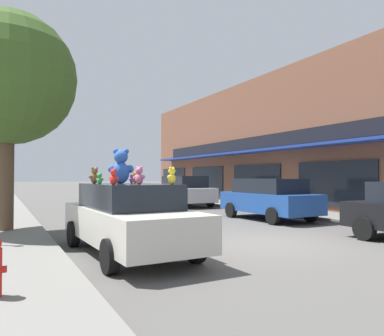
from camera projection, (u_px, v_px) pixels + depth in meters
name	position (u px, v px, depth m)	size (l,w,h in m)	color
ground_plane	(261.00, 243.00, 9.65)	(260.00, 260.00, 0.00)	#514F4C
sidewalk_near	(3.00, 265.00, 6.93)	(2.26, 90.00, 0.16)	slate
storefront_row	(344.00, 146.00, 24.88)	(15.59, 28.50, 7.46)	brown
plush_art_car	(128.00, 217.00, 8.28)	(2.08, 4.84, 1.55)	beige
teddy_bear_giant	(121.00, 167.00, 8.54)	(0.61, 0.44, 0.81)	blue
teddy_bear_red	(114.00, 177.00, 7.01)	(0.18, 0.24, 0.32)	red
teddy_bear_cream	(118.00, 178.00, 9.32)	(0.17, 0.21, 0.28)	beige
teddy_bear_pink	(139.00, 176.00, 7.71)	(0.22, 0.28, 0.38)	pink
teddy_bear_green	(100.00, 179.00, 7.97)	(0.16, 0.17, 0.24)	green
teddy_bear_yellow	(172.00, 176.00, 7.53)	(0.26, 0.23, 0.36)	yellow
teddy_bear_orange	(135.00, 177.00, 9.62)	(0.22, 0.13, 0.29)	orange
teddy_bear_brown	(94.00, 176.00, 8.58)	(0.29, 0.22, 0.39)	olive
teddy_bear_purple	(132.00, 179.00, 9.45)	(0.16, 0.15, 0.23)	purple
parked_car_far_center	(269.00, 198.00, 14.91)	(2.00, 4.36, 1.63)	#1E4793
parked_car_far_right	(184.00, 190.00, 21.72)	(2.04, 4.58, 1.75)	#B7B7BC
street_tree	(8.00, 78.00, 10.98)	(3.95, 3.95, 6.44)	brown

